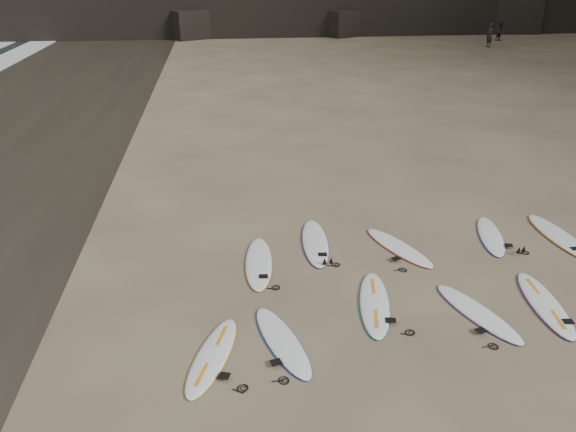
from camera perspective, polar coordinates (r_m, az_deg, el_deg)
name	(u,v)px	position (r m, az deg, el deg)	size (l,w,h in m)	color
ground	(397,316)	(11.85, 11.02, -9.94)	(240.00, 240.00, 0.00)	#897559
surfboard_0	(212,355)	(10.66, -7.71, -13.86)	(0.56, 2.33, 0.08)	white
surfboard_1	(282,341)	(10.91, -0.59, -12.57)	(0.57, 2.39, 0.09)	white
surfboard_2	(374,303)	(12.09, 8.78, -8.74)	(0.60, 2.52, 0.09)	white
surfboard_3	(478,313)	(12.30, 18.71, -9.27)	(0.57, 2.39, 0.09)	white
surfboard_4	(545,303)	(13.11, 24.63, -8.08)	(0.61, 2.55, 0.09)	white
surfboard_5	(259,262)	(13.45, -3.00, -4.73)	(0.62, 2.57, 0.09)	white
surfboard_6	(315,242)	(14.38, 2.77, -2.66)	(0.64, 2.65, 0.10)	white
surfboard_7	(399,247)	(14.39, 11.18, -3.12)	(0.58, 2.42, 0.09)	white
surfboard_8	(491,236)	(15.63, 19.89, -1.88)	(0.57, 2.36, 0.08)	white
surfboard_9	(559,236)	(16.28, 25.82, -1.85)	(0.66, 2.73, 0.10)	white
person_a	(490,35)	(50.84, 19.80, 16.89)	(0.69, 0.45, 1.88)	black
person_b	(500,32)	(55.30, 20.78, 17.11)	(0.75, 0.59, 1.55)	black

